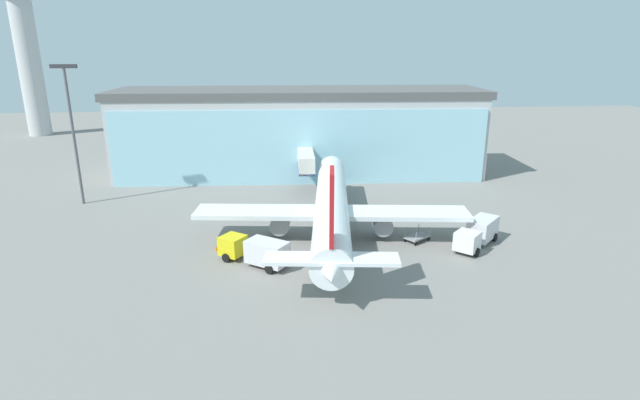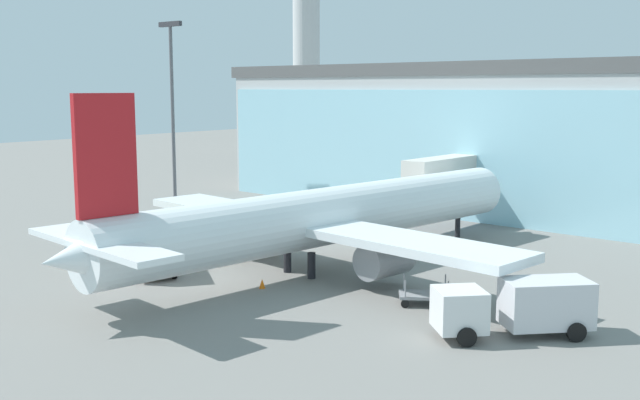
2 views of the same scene
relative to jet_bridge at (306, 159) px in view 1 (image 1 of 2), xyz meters
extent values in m
plane|color=gray|center=(-0.23, -25.96, -4.44)|extent=(240.00, 240.00, 0.00)
cube|color=#B8B8B8|center=(-0.23, 9.50, 1.85)|extent=(58.06, 16.48, 12.58)
cube|color=#9AD0E0|center=(-0.54, 2.39, 1.22)|extent=(56.30, 2.80, 11.32)
cube|color=#565656|center=(-0.23, 9.50, 8.74)|extent=(59.22, 16.81, 1.20)
cube|color=beige|center=(0.00, -0.10, 0.18)|extent=(2.57, 11.81, 2.40)
cube|color=#194799|center=(0.00, -0.10, -0.87)|extent=(2.62, 11.81, 0.30)
cylinder|color=#4C4C51|center=(0.14, 4.30, -2.73)|extent=(0.70, 0.70, 3.42)
cylinder|color=silver|center=(-59.32, 52.15, 11.53)|extent=(4.97, 4.97, 31.93)
cylinder|color=#59595E|center=(-30.42, -4.36, 4.41)|extent=(0.36, 0.36, 17.70)
cube|color=#333338|center=(-30.42, -4.36, 13.51)|extent=(3.20, 0.40, 0.50)
cylinder|color=white|center=(1.59, -18.70, -1.01)|extent=(7.71, 34.15, 3.65)
cone|color=white|center=(3.63, -1.85, -1.01)|extent=(3.99, 3.42, 3.65)
cone|color=white|center=(-0.46, -35.56, -1.01)|extent=(3.74, 4.37, 3.29)
cube|color=white|center=(1.38, -20.39, -1.37)|extent=(29.98, 7.74, 0.50)
cube|color=white|center=(-0.34, -34.56, -0.46)|extent=(11.21, 3.71, 0.30)
cube|color=red|center=(-0.28, -34.07, 3.82)|extent=(0.74, 3.22, 6.00)
cylinder|color=gray|center=(-4.16, -19.21, -2.72)|extent=(2.47, 3.43, 2.10)
cylinder|color=gray|center=(7.04, -20.57, -2.72)|extent=(2.47, 3.43, 2.10)
cylinder|color=black|center=(0.17, -21.25, -3.64)|extent=(0.50, 0.50, 1.60)
cylinder|color=black|center=(2.35, -21.51, -3.64)|extent=(0.50, 0.50, 1.60)
cylinder|color=black|center=(3.27, -4.83, -3.64)|extent=(0.40, 0.40, 1.60)
cube|color=yellow|center=(-9.02, -24.60, -3.04)|extent=(3.07, 3.07, 1.90)
cube|color=silver|center=(-5.62, -27.06, -2.89)|extent=(4.53, 4.12, 2.20)
cylinder|color=black|center=(-9.67, -25.49, -3.99)|extent=(0.91, 0.77, 0.90)
cylinder|color=black|center=(-8.38, -23.71, -3.99)|extent=(0.91, 0.77, 0.90)
cylinder|color=black|center=(-5.45, -28.54, -3.99)|extent=(0.91, 0.77, 0.90)
cylinder|color=black|center=(-4.16, -26.75, -3.99)|extent=(0.91, 0.77, 0.90)
cube|color=silver|center=(14.69, -25.81, -3.04)|extent=(3.11, 3.11, 1.90)
cube|color=silver|center=(17.59, -22.77, -2.89)|extent=(4.35, 4.41, 2.20)
cylinder|color=black|center=(15.49, -26.57, -3.99)|extent=(0.84, 0.86, 0.90)
cylinder|color=black|center=(13.89, -25.05, -3.99)|extent=(0.84, 0.86, 0.90)
cylinder|color=black|center=(19.07, -22.80, -3.99)|extent=(0.84, 0.86, 0.90)
cylinder|color=black|center=(17.48, -21.29, -3.99)|extent=(0.84, 0.86, 0.90)
cube|color=gray|center=(10.63, -21.98, -3.92)|extent=(3.21, 2.92, 0.16)
cylinder|color=black|center=(10.13, -23.21, -4.22)|extent=(0.43, 0.35, 0.44)
cylinder|color=gray|center=(10.13, -23.21, -3.39)|extent=(0.08, 0.08, 0.90)
cylinder|color=black|center=(9.30, -22.03, -4.22)|extent=(0.43, 0.35, 0.44)
cylinder|color=gray|center=(9.30, -22.03, -3.39)|extent=(0.08, 0.08, 0.90)
cylinder|color=black|center=(11.96, -21.92, -4.22)|extent=(0.43, 0.35, 0.44)
cylinder|color=gray|center=(11.96, -21.92, -3.39)|extent=(0.08, 0.08, 0.90)
cylinder|color=black|center=(11.13, -20.74, -4.22)|extent=(0.43, 0.35, 0.44)
cylinder|color=gray|center=(11.13, -20.74, -3.39)|extent=(0.08, 0.08, 0.90)
cone|color=orange|center=(1.57, -25.07, -4.16)|extent=(0.36, 0.36, 0.55)
cone|color=orange|center=(-10.95, -22.49, -4.16)|extent=(0.36, 0.36, 0.55)
camera|label=1|loc=(-4.87, -71.34, 16.13)|focal=28.00mm
camera|label=2|loc=(30.51, -55.78, 7.07)|focal=42.00mm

